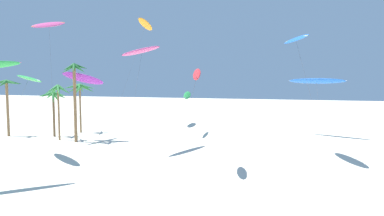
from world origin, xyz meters
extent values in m
cylinder|color=olive|center=(-33.60, 44.43, 4.29)|extent=(0.40, 0.40, 8.59)
cone|color=#23662D|center=(-32.43, 44.39, 8.36)|extent=(2.47, 0.65, 1.01)
cone|color=#23662D|center=(-33.03, 45.45, 8.35)|extent=(1.69, 2.41, 1.03)
cone|color=#23662D|center=(-34.25, 44.99, 7.75)|extent=(1.95, 1.79, 2.08)
cone|color=#23662D|center=(-33.36, 43.34, 8.18)|extent=(1.07, 2.50, 1.35)
cylinder|color=olive|center=(-23.74, 43.50, 3.96)|extent=(0.28, 0.28, 7.93)
cone|color=#33843D|center=(-22.79, 43.47, 7.42)|extent=(2.18, 0.64, 1.52)
cone|color=#33843D|center=(-23.25, 44.27, 7.35)|extent=(1.60, 2.09, 1.63)
cone|color=#33843D|center=(-24.22, 44.24, 7.31)|extent=(1.61, 2.05, 1.70)
cone|color=#33843D|center=(-24.52, 43.52, 7.19)|extent=(1.96, 0.59, 1.88)
cone|color=#33843D|center=(-24.20, 42.67, 7.42)|extent=(1.54, 2.16, 1.51)
cone|color=#33843D|center=(-23.19, 42.88, 7.25)|extent=(1.76, 1.89, 1.80)
cylinder|color=olive|center=(-24.79, 50.71, 3.95)|extent=(0.31, 0.31, 7.90)
cone|color=#287533|center=(-23.53, 50.95, 7.61)|extent=(2.75, 1.05, 1.14)
cone|color=#287533|center=(-23.91, 51.49, 7.31)|extent=(2.33, 2.14, 1.69)
cone|color=#287533|center=(-25.16, 51.80, 7.25)|extent=(1.35, 2.61, 1.80)
cone|color=#287533|center=(-25.61, 51.26, 7.03)|extent=(2.26, 1.77, 2.17)
cone|color=#287533|center=(-25.98, 50.20, 7.64)|extent=(2.70, 1.58, 1.08)
cone|color=#287533|center=(-25.08, 49.56, 7.33)|extent=(1.17, 2.68, 1.64)
cone|color=#287533|center=(-24.21, 49.65, 7.38)|extent=(1.77, 2.59, 1.56)
cylinder|color=brown|center=(-26.45, 46.01, 3.43)|extent=(0.34, 0.34, 6.86)
cone|color=#287533|center=(-25.28, 46.07, 6.58)|extent=(2.51, 0.68, 1.11)
cone|color=#287533|center=(-25.90, 46.95, 6.33)|extent=(1.72, 2.37, 1.57)
cone|color=#287533|center=(-26.55, 46.89, 6.02)|extent=(0.79, 2.19, 2.08)
cone|color=#287533|center=(-27.44, 46.45, 6.30)|extent=(2.43, 1.48, 1.61)
cone|color=#287533|center=(-27.54, 45.59, 6.53)|extent=(2.52, 1.42, 1.20)
cone|color=#287533|center=(-26.70, 44.87, 6.56)|extent=(1.07, 2.55, 1.14)
cone|color=#287533|center=(-25.88, 45.23, 6.14)|extent=(1.79, 2.17, 1.90)
cylinder|color=olive|center=(-20.51, 42.81, 5.46)|extent=(0.43, 0.43, 10.92)
cone|color=#23662D|center=(-19.69, 42.88, 10.40)|extent=(1.98, 0.72, 1.51)
cone|color=#23662D|center=(-19.86, 43.48, 10.67)|extent=(1.81, 1.84, 1.04)
cone|color=#23662D|center=(-20.85, 43.70, 10.73)|extent=(1.24, 2.08, 0.92)
cone|color=#23662D|center=(-21.39, 43.13, 10.64)|extent=(2.09, 1.22, 1.09)
cone|color=#23662D|center=(-21.17, 42.39, 10.34)|extent=(1.90, 1.49, 1.60)
cone|color=#23662D|center=(-20.80, 41.96, 10.55)|extent=(1.17, 2.08, 1.26)
cone|color=#23662D|center=(-20.08, 42.11, 10.40)|extent=(1.49, 1.95, 1.51)
ellipsoid|color=#EA5193|center=(-24.82, 43.41, 16.74)|extent=(1.97, 6.43, 2.27)
ellipsoid|color=orange|center=(-24.82, 43.41, 16.77)|extent=(1.20, 6.54, 1.85)
cylinder|color=#4C4C51|center=(-23.05, 41.26, 8.33)|extent=(3.55, 4.32, 16.67)
ellipsoid|color=green|center=(-19.52, 32.51, 9.08)|extent=(7.54, 6.05, 1.33)
ellipsoid|color=white|center=(-19.52, 32.51, 9.12)|extent=(7.06, 5.26, 0.95)
cylinder|color=#4C4C51|center=(-18.19, 27.75, 4.50)|extent=(2.66, 9.54, 9.00)
ellipsoid|color=purple|center=(-20.15, 44.32, 9.08)|extent=(6.73, 1.87, 2.77)
ellipsoid|color=#19B2B7|center=(-20.15, 44.32, 9.12)|extent=(6.61, 1.09, 1.89)
cylinder|color=#4C4C51|center=(-18.91, 41.49, 4.50)|extent=(2.49, 5.68, 9.00)
ellipsoid|color=blue|center=(9.26, 40.53, 13.43)|extent=(3.57, 7.67, 1.04)
ellipsoid|color=yellow|center=(9.26, 40.53, 13.46)|extent=(2.73, 7.55, 0.47)
cylinder|color=#4C4C51|center=(11.03, 37.55, 6.69)|extent=(3.58, 5.97, 13.38)
ellipsoid|color=#EA5193|center=(-9.17, 40.44, 12.52)|extent=(2.83, 7.85, 2.41)
ellipsoid|color=black|center=(-9.17, 40.44, 12.56)|extent=(2.26, 7.79, 1.95)
cylinder|color=#4C4C51|center=(-8.62, 36.57, 6.21)|extent=(1.11, 7.76, 12.43)
ellipsoid|color=blue|center=(12.63, 57.06, 8.64)|extent=(8.73, 4.92, 1.17)
ellipsoid|color=white|center=(12.63, 57.06, 8.68)|extent=(8.52, 4.15, 0.55)
cylinder|color=#4C4C51|center=(13.00, 54.23, 4.27)|extent=(0.77, 5.66, 8.55)
ellipsoid|color=orange|center=(-18.36, 63.62, 19.34)|extent=(1.78, 7.34, 2.35)
ellipsoid|color=purple|center=(-18.36, 63.62, 19.39)|extent=(0.93, 7.33, 1.83)
cylinder|color=#4C4C51|center=(-19.95, 59.23, 9.62)|extent=(3.18, 8.80, 19.24)
ellipsoid|color=red|center=(0.09, 32.12, 9.52)|extent=(2.22, 4.78, 1.83)
ellipsoid|color=black|center=(0.09, 32.12, 9.56)|extent=(1.71, 4.79, 1.36)
cylinder|color=#4C4C51|center=(-0.40, 29.90, 4.71)|extent=(1.00, 4.45, 9.43)
ellipsoid|color=green|center=(-7.09, 53.56, 6.36)|extent=(2.06, 6.66, 1.59)
ellipsoid|color=purple|center=(-7.09, 53.56, 6.39)|extent=(1.48, 6.65, 1.11)
cylinder|color=#4C4C51|center=(-8.93, 48.57, 3.14)|extent=(3.70, 9.98, 6.30)
camera|label=1|loc=(8.89, -1.46, 9.24)|focal=33.55mm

